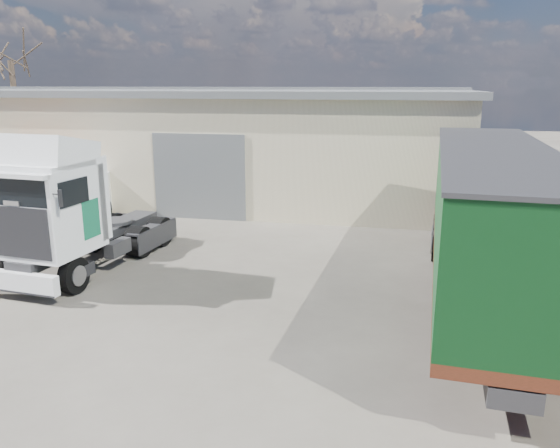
% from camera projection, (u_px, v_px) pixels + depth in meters
% --- Properties ---
extents(ground, '(120.00, 120.00, 0.00)m').
position_uv_depth(ground, '(138.00, 318.00, 13.41)').
color(ground, '#2C2923').
rests_on(ground, ground).
extents(warehouse, '(30.60, 12.60, 5.42)m').
position_uv_depth(warehouse, '(167.00, 140.00, 29.10)').
color(warehouse, beige).
rests_on(warehouse, ground).
extents(bare_tree, '(4.00, 4.00, 9.60)m').
position_uv_depth(bare_tree, '(9.00, 45.00, 34.00)').
color(bare_tree, '#382B21').
rests_on(bare_tree, ground).
extents(tractor_unit, '(3.08, 6.73, 4.35)m').
position_uv_depth(tractor_unit, '(66.00, 216.00, 15.98)').
color(tractor_unit, black).
rests_on(tractor_unit, ground).
extents(box_trailer, '(3.41, 12.46, 4.10)m').
position_uv_depth(box_trailer, '(490.00, 211.00, 13.68)').
color(box_trailer, '#2D2D30').
rests_on(box_trailer, ground).
extents(panel_van, '(3.41, 5.02, 1.90)m').
position_uv_depth(panel_van, '(78.00, 204.00, 21.52)').
color(panel_van, black).
rests_on(panel_van, ground).
extents(orange_skip, '(4.11, 3.19, 2.26)m').
position_uv_depth(orange_skip, '(49.00, 190.00, 24.27)').
color(orange_skip, '#2D2D30').
rests_on(orange_skip, ground).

